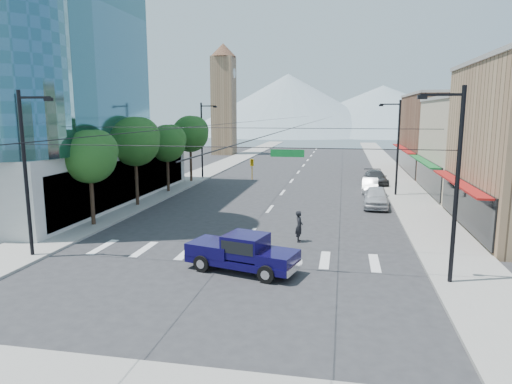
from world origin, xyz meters
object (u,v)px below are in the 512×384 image
Objects in this scene: pedestrian at (299,226)px; parked_car_near at (376,197)px; parked_car_far at (376,178)px; parked_car_mid at (370,185)px; pickup_truck at (242,252)px.

pedestrian is 0.38× the size of parked_car_near.
parked_car_near is at bearing -99.04° from parked_car_far.
pedestrian is 0.36× the size of parked_car_far.
parked_car_near is 0.94× the size of parked_car_far.
parked_car_near is at bearing -86.39° from parked_car_mid.
pedestrian is at bearing -109.73° from parked_car_far.
parked_car_far is (0.79, 12.37, -0.08)m from parked_car_near.
parked_car_near is at bearing -29.49° from pedestrian.
parked_car_far is at bearing 89.12° from parked_car_near.
parked_car_mid is (7.55, 24.81, -0.29)m from pickup_truck.
parked_car_near reaches higher than parked_car_mid.
pedestrian is 12.77m from parked_car_near.
parked_car_near is 1.17× the size of parked_car_mid.
parked_car_mid is (-0.10, 7.41, -0.15)m from parked_car_near.
pickup_truck is 19.01m from parked_car_near.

